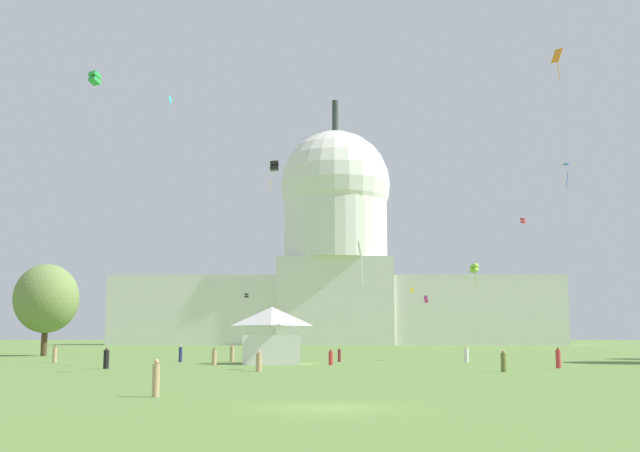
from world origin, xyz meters
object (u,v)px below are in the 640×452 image
object	(u,v)px
event_tent	(272,335)
person_tan_edge_east	(55,355)
person_tan_mid_left	(214,357)
kite_orange_mid	(557,57)
kite_black_low_b	(246,296)
person_tan_front_center	(232,354)
person_red_near_tree_west	(558,359)
person_tan_front_right	(259,362)
kite_cyan_high	(170,100)
kite_magenta_low	(426,299)
person_tan_front_left	(156,379)
kite_black_low	(274,166)
person_red_back_right	(331,358)
kite_yellow_low	(412,290)
kite_white_low	(360,252)
kite_blue_low	(283,314)
kite_blue_mid	(562,169)
person_maroon_back_center	(339,355)
person_navy_aisle_center	(181,354)
kite_gold_mid	(270,184)
person_white_deep_crowd	(466,355)
kite_lime_low	(474,268)
person_black_near_tent	(106,359)
person_olive_lawn_far_left	(503,362)
kite_green_mid	(95,78)
tree_west_near	(46,299)
capitol_building	(336,263)

from	to	relation	value
event_tent	person_tan_edge_east	size ratio (longest dim) A/B	3.48
person_tan_mid_left	kite_orange_mid	xyz separation A→B (m)	(32.07, -2.62, 27.72)
person_tan_edge_east	kite_black_low_b	size ratio (longest dim) A/B	1.74
person_tan_front_center	person_red_near_tree_west	world-z (taller)	person_tan_front_center
person_tan_front_right	kite_cyan_high	size ratio (longest dim) A/B	0.47
person_tan_front_right	person_tan_front_center	xyz separation A→B (m)	(-5.28, 21.66, 0.08)
person_tan_edge_east	kite_magenta_low	xyz separation A→B (m)	(42.54, 48.66, 7.76)
person_tan_front_left	kite_black_low	size ratio (longest dim) A/B	2.35
person_tan_front_right	person_red_back_right	distance (m)	14.04
event_tent	kite_magenta_low	xyz separation A→B (m)	(20.26, 51.14, 5.84)
person_red_back_right	kite_yellow_low	xyz separation A→B (m)	(18.41, 127.84, 13.58)
person_tan_edge_east	kite_white_low	size ratio (longest dim) A/B	0.51
kite_blue_low	person_tan_front_right	bearing A→B (deg)	-94.13
kite_yellow_low	kite_magenta_low	size ratio (longest dim) A/B	1.14
kite_blue_mid	kite_black_low	bearing A→B (deg)	-15.42
person_maroon_back_center	person_navy_aisle_center	distance (m)	16.48
kite_gold_mid	person_white_deep_crowd	bearing A→B (deg)	-118.69
person_tan_mid_left	kite_lime_low	distance (m)	30.62
person_tan_mid_left	kite_black_low	bearing A→B (deg)	-56.68
person_tan_front_center	kite_magenta_low	distance (m)	52.31
person_red_back_right	person_black_near_tent	bearing A→B (deg)	135.71
person_olive_lawn_far_left	kite_white_low	size ratio (longest dim) A/B	0.48
kite_green_mid	kite_cyan_high	bearing A→B (deg)	127.51
person_tan_front_center	kite_orange_mid	bearing A→B (deg)	124.13
tree_west_near	person_tan_front_center	world-z (taller)	tree_west_near
kite_white_low	kite_cyan_high	world-z (taller)	kite_cyan_high
kite_orange_mid	kite_green_mid	distance (m)	41.60
person_maroon_back_center	kite_green_mid	world-z (taller)	kite_green_mid
person_tan_front_center	kite_black_low	bearing A→B (deg)	69.64
kite_lime_low	capitol_building	bearing A→B (deg)	-135.76
person_tan_front_right	person_tan_mid_left	xyz separation A→B (m)	(-5.58, 12.47, 0.01)
kite_gold_mid	person_tan_front_right	bearing A→B (deg)	-133.20
kite_magenta_low	kite_lime_low	distance (m)	41.97
kite_lime_low	kite_blue_low	size ratio (longest dim) A/B	0.54
person_navy_aisle_center	kite_cyan_high	size ratio (longest dim) A/B	0.51
kite_black_low_b	person_tan_front_left	bearing A→B (deg)	-15.61
person_tan_front_left	person_maroon_back_center	bearing A→B (deg)	-170.10
person_tan_front_right	person_tan_front_left	distance (m)	24.62
kite_green_mid	kite_gold_mid	world-z (taller)	kite_gold_mid
kite_blue_mid	kite_yellow_low	xyz separation A→B (m)	(-7.20, 115.39, -6.91)
kite_cyan_high	person_navy_aisle_center	bearing A→B (deg)	77.53
person_tan_mid_left	kite_orange_mid	distance (m)	42.47
person_olive_lawn_far_left	kite_lime_low	xyz separation A→B (m)	(2.18, 25.28, 9.23)
kite_blue_low	kite_yellow_low	bearing A→B (deg)	2.37
kite_lime_low	kite_cyan_high	xyz separation A→B (m)	(-47.93, 58.04, 37.63)
person_maroon_back_center	kite_gold_mid	world-z (taller)	kite_gold_mid
event_tent	kite_black_low	size ratio (longest dim) A/B	8.48
kite_white_low	kite_orange_mid	distance (m)	27.64
person_black_near_tent	kite_white_low	xyz separation A→B (m)	(21.00, -1.71, 8.62)
person_red_near_tree_west	person_navy_aisle_center	size ratio (longest dim) A/B	1.01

